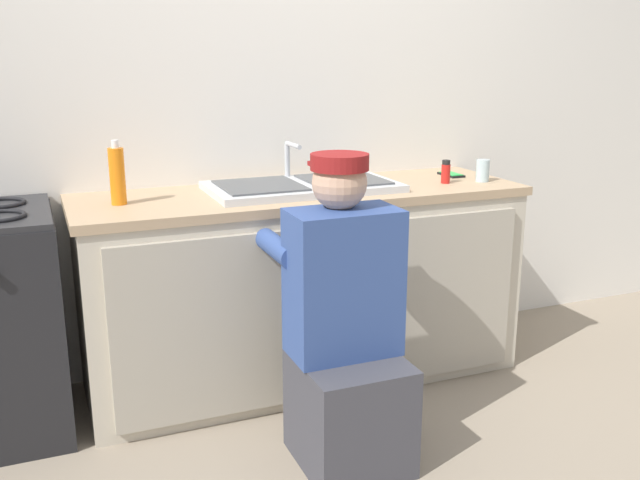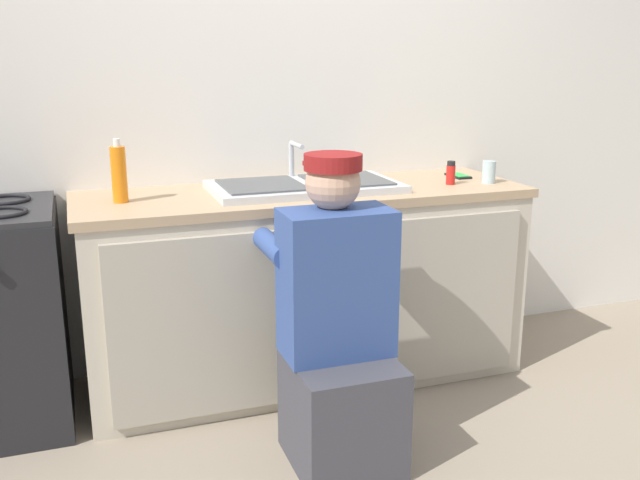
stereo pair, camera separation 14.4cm
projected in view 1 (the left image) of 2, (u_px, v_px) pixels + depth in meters
name	position (u px, v px, depth m)	size (l,w,h in m)	color
ground_plane	(329.00, 403.00, 3.01)	(12.00, 12.00, 0.00)	gray
back_wall	(275.00, 93.00, 3.27)	(6.00, 0.10, 2.50)	silver
counter_cabinet	(304.00, 290.00, 3.16)	(1.89, 0.62, 0.82)	beige
countertop	(302.00, 194.00, 3.06)	(1.93, 0.62, 0.04)	tan
sink_double_basin	(302.00, 186.00, 3.05)	(0.80, 0.44, 0.19)	silver
plumber_person	(345.00, 338.00, 2.50)	(0.42, 0.61, 1.10)	#3F3F47
cell_phone	(451.00, 175.00, 3.40)	(0.07, 0.14, 0.01)	black
soap_bottle_orange	(117.00, 176.00, 2.74)	(0.06, 0.06, 0.25)	orange
water_glass	(483.00, 171.00, 3.24)	(0.06, 0.06, 0.10)	#ADC6CC
spice_bottle_red	(446.00, 172.00, 3.20)	(0.04, 0.04, 0.10)	red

